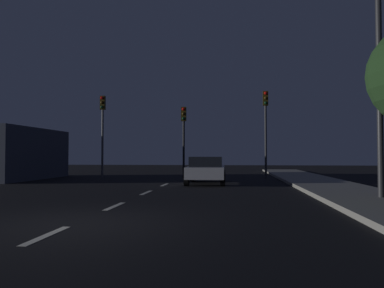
% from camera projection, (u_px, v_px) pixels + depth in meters
% --- Properties ---
extents(ground_plane, '(80.00, 80.00, 0.00)m').
position_uv_depth(ground_plane, '(150.00, 191.00, 14.73)').
color(ground_plane, black).
extents(sidewalk_curb_right, '(3.00, 40.00, 0.15)m').
position_uv_depth(sidewalk_curb_right, '(345.00, 191.00, 13.90)').
color(sidewalk_curb_right, gray).
rests_on(sidewalk_curb_right, ground_plane).
extents(lane_stripe_nearest, '(0.16, 1.60, 0.01)m').
position_uv_depth(lane_stripe_nearest, '(47.00, 235.00, 6.58)').
color(lane_stripe_nearest, silver).
rests_on(lane_stripe_nearest, ground_plane).
extents(lane_stripe_second, '(0.16, 1.60, 0.01)m').
position_uv_depth(lane_stripe_second, '(115.00, 206.00, 10.36)').
color(lane_stripe_second, silver).
rests_on(lane_stripe_second, ground_plane).
extents(lane_stripe_third, '(0.16, 1.60, 0.01)m').
position_uv_depth(lane_stripe_third, '(146.00, 193.00, 14.13)').
color(lane_stripe_third, silver).
rests_on(lane_stripe_third, ground_plane).
extents(lane_stripe_fourth, '(0.16, 1.60, 0.01)m').
position_uv_depth(lane_stripe_fourth, '(165.00, 185.00, 17.91)').
color(lane_stripe_fourth, silver).
rests_on(lane_stripe_fourth, ground_plane).
extents(traffic_signal_left, '(0.32, 0.38, 5.32)m').
position_uv_depth(traffic_signal_left, '(103.00, 121.00, 24.12)').
color(traffic_signal_left, '#4C4C51').
rests_on(traffic_signal_left, ground_plane).
extents(traffic_signal_center, '(0.32, 0.38, 4.51)m').
position_uv_depth(traffic_signal_center, '(184.00, 128.00, 23.51)').
color(traffic_signal_center, black).
rests_on(traffic_signal_center, ground_plane).
extents(traffic_signal_right, '(0.32, 0.38, 5.43)m').
position_uv_depth(traffic_signal_right, '(266.00, 118.00, 22.96)').
color(traffic_signal_right, '#2D2D30').
rests_on(traffic_signal_right, ground_plane).
extents(car_stopped_ahead, '(1.96, 4.25, 1.36)m').
position_uv_depth(car_stopped_ahead, '(206.00, 170.00, 18.66)').
color(car_stopped_ahead, silver).
rests_on(car_stopped_ahead, ground_plane).
extents(street_lamp_right, '(2.16, 0.36, 6.95)m').
position_uv_depth(street_lamp_right, '(367.00, 65.00, 11.44)').
color(street_lamp_right, '#2D2D30').
rests_on(street_lamp_right, ground_plane).
extents(storefront_left, '(5.05, 7.15, 3.04)m').
position_uv_depth(storefront_left, '(2.00, 154.00, 22.26)').
color(storefront_left, '#333847').
rests_on(storefront_left, ground_plane).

